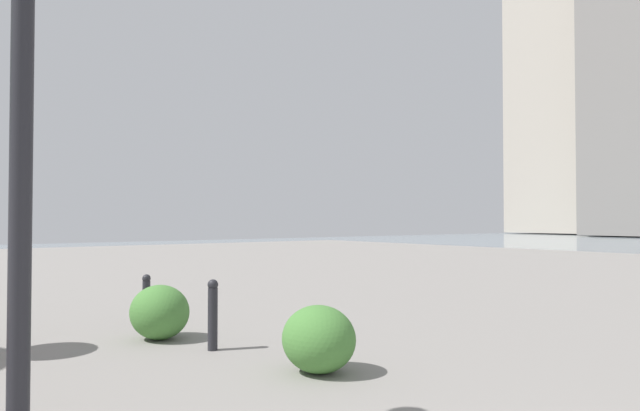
{
  "coord_description": "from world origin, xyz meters",
  "views": [
    {
      "loc": [
        0.35,
        2.15,
        1.6
      ],
      "look_at": [
        9.9,
        -5.12,
        1.89
      ],
      "focal_mm": 32.57,
      "sensor_mm": 36.0,
      "label": 1
    }
  ],
  "objects": [
    {
      "name": "shrub_low",
      "position": [
        5.19,
        -1.52,
        0.35
      ],
      "size": [
        0.83,
        0.74,
        0.7
      ],
      "color": "#477F38",
      "rests_on": "ground"
    },
    {
      "name": "shrub_round",
      "position": [
        7.82,
        -0.85,
        0.36
      ],
      "size": [
        0.85,
        0.77,
        0.72
      ],
      "color": "#477F38",
      "rests_on": "ground"
    },
    {
      "name": "bollard_mid",
      "position": [
        9.23,
        -1.2,
        0.39
      ],
      "size": [
        0.13,
        0.13,
        0.74
      ],
      "color": "#232328",
      "rests_on": "ground"
    },
    {
      "name": "bollard_near",
      "position": [
        6.81,
        -1.12,
        0.45
      ],
      "size": [
        0.13,
        0.13,
        0.86
      ],
      "color": "#232328",
      "rests_on": "ground"
    },
    {
      "name": "lamppost",
      "position": [
        4.5,
        1.42,
        2.68
      ],
      "size": [
        0.98,
        0.28,
        4.02
      ],
      "color": "#232328",
      "rests_on": "ground"
    },
    {
      "name": "building_highrise",
      "position": [
        38.59,
        -66.85,
        15.21
      ],
      "size": [
        10.81,
        13.74,
        30.41
      ],
      "color": "#B2A899",
      "rests_on": "ground"
    }
  ]
}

